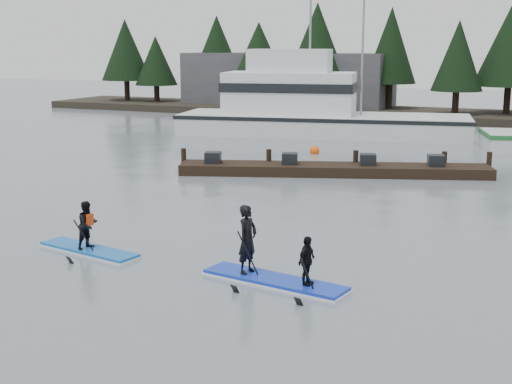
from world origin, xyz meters
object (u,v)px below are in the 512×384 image
at_px(fishing_boat_large, 314,123).
at_px(floating_dock, 334,170).
at_px(paddleboard_solo, 88,235).
at_px(paddleboard_duo, 270,260).

xyz_separation_m(fishing_boat_large, floating_dock, (5.60, -13.11, -0.56)).
distance_m(paddleboard_solo, paddleboard_duo, 5.72).
relative_size(fishing_boat_large, paddleboard_solo, 5.65).
xyz_separation_m(floating_dock, paddleboard_duo, (3.14, -14.80, 0.35)).
distance_m(floating_dock, paddleboard_solo, 14.73).
height_order(paddleboard_solo, paddleboard_duo, paddleboard_duo).
xyz_separation_m(floating_dock, paddleboard_solo, (-2.56, -14.50, 0.28)).
distance_m(fishing_boat_large, paddleboard_solo, 27.78).
distance_m(fishing_boat_large, paddleboard_duo, 29.25).
bearing_deg(paddleboard_duo, fishing_boat_large, 116.61).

